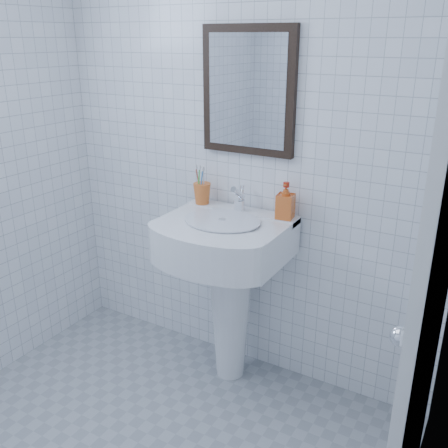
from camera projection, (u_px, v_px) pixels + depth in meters
The scene contains 10 objects.
wall_back at pixel (240, 150), 2.59m from camera, with size 2.20×0.02×2.50m, color white.
wall_right at pixel (418, 303), 1.10m from camera, with size 0.02×2.40×2.50m, color white.
washbasin at pixel (228, 273), 2.61m from camera, with size 0.62×0.46×0.96m.
faucet at pixel (239, 200), 2.57m from camera, with size 0.06×0.13×0.15m.
toothbrush_cup at pixel (202, 193), 2.69m from camera, with size 0.09×0.09×0.11m, color orange, non-canonical shape.
soap_dispenser at pixel (286, 201), 2.46m from camera, with size 0.08×0.08×0.18m, color red.
wall_mirror at pixel (248, 91), 2.44m from camera, with size 0.50×0.04×0.62m.
bathroom_door at pixel (432, 296), 1.65m from camera, with size 0.04×0.80×2.00m, color silver.
towel_ring at pixel (435, 266), 1.74m from camera, with size 0.18×0.18×0.01m, color silver.
hand_towel at pixel (421, 309), 1.82m from camera, with size 0.03×0.16×0.38m, color silver.
Camera 1 is at (1.22, -1.06, 1.80)m, focal length 40.00 mm.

